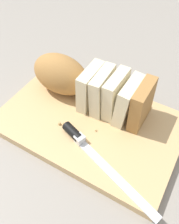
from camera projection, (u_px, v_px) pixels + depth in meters
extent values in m
plane|color=gray|center=(90.00, 126.00, 0.60)|extent=(3.00, 3.00, 0.00)
cube|color=tan|center=(90.00, 123.00, 0.59)|extent=(0.45, 0.30, 0.02)
ellipsoid|color=#A8753D|center=(60.00, 74.00, 0.62)|extent=(0.16, 0.10, 0.11)
cube|color=beige|center=(90.00, 87.00, 0.58)|extent=(0.03, 0.09, 0.11)
cube|color=beige|center=(102.00, 91.00, 0.57)|extent=(0.03, 0.09, 0.11)
cube|color=beige|center=(116.00, 95.00, 0.57)|extent=(0.04, 0.09, 0.11)
cube|color=beige|center=(128.00, 101.00, 0.55)|extent=(0.04, 0.09, 0.11)
cube|color=#A8753D|center=(142.00, 105.00, 0.55)|extent=(0.03, 0.09, 0.11)
cube|color=silver|center=(115.00, 176.00, 0.49)|extent=(0.22, 0.10, 0.00)
cylinder|color=black|center=(73.00, 132.00, 0.55)|extent=(0.06, 0.04, 0.02)
cube|color=silver|center=(80.00, 139.00, 0.54)|extent=(0.03, 0.03, 0.02)
sphere|color=tan|center=(63.00, 124.00, 0.58)|extent=(0.00, 0.00, 0.00)
sphere|color=tan|center=(60.00, 124.00, 0.57)|extent=(0.01, 0.01, 0.01)
sphere|color=tan|center=(96.00, 130.00, 0.56)|extent=(0.00, 0.00, 0.00)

